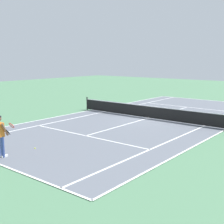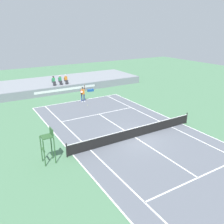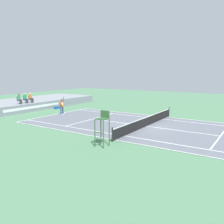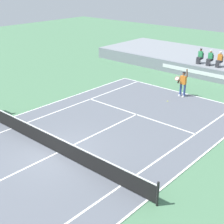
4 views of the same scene
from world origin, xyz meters
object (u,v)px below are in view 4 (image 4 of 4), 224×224
(spectator_seated_1, at_px, (210,58))
(spectator_seated_2, at_px, (219,60))
(tennis_player, at_px, (183,83))
(tennis_ball, at_px, (167,101))
(spectator_seated_0, at_px, (200,56))

(spectator_seated_1, height_order, spectator_seated_2, same)
(tennis_player, bearing_deg, tennis_ball, -96.23)
(spectator_seated_0, height_order, tennis_player, spectator_seated_0)
(spectator_seated_1, relative_size, tennis_player, 0.61)
(spectator_seated_1, height_order, tennis_ball, spectator_seated_1)
(spectator_seated_0, distance_m, tennis_ball, 7.59)
(spectator_seated_1, distance_m, tennis_player, 5.73)
(spectator_seated_1, distance_m, tennis_ball, 7.46)
(spectator_seated_2, bearing_deg, tennis_ball, -91.81)
(spectator_seated_0, bearing_deg, spectator_seated_2, 0.00)
(spectator_seated_1, bearing_deg, tennis_ball, -85.20)
(spectator_seated_0, height_order, tennis_ball, spectator_seated_0)
(spectator_seated_0, relative_size, spectator_seated_1, 1.00)
(tennis_ball, bearing_deg, tennis_player, 83.77)
(spectator_seated_0, bearing_deg, spectator_seated_1, 0.00)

